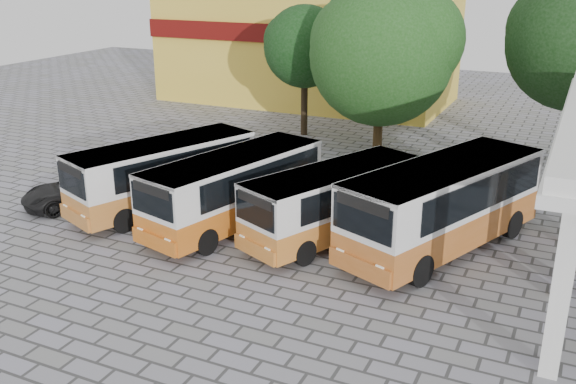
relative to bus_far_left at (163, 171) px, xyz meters
The scene contains 9 objects.
ground 7.96m from the bus_far_left, 21.27° to the right, with size 90.00×90.00×0.00m, color gray.
shophouse_block 23.60m from the bus_far_left, 99.17° to the left, with size 20.40×10.40×8.30m.
bus_far_left is the anchor object (origin of this frame).
bus_centre_left 3.53m from the bus_far_left, ahead, with size 4.23×8.16×2.78m.
bus_centre_right 7.32m from the bus_far_left, ahead, with size 4.95×7.80×2.62m.
bus_far_right 11.12m from the bus_far_left, ahead, with size 5.64×9.18×3.09m.
tree_left 13.99m from the bus_far_left, 88.68° to the left, with size 4.86×4.63×7.40m.
tree_middle 13.36m from the bus_far_left, 64.91° to the left, with size 7.71×7.34×8.89m.
parked_car 3.78m from the bus_far_left, 162.29° to the right, with size 2.12×4.60×1.28m, color black.
Camera 1 is at (7.75, -17.26, 9.49)m, focal length 40.00 mm.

